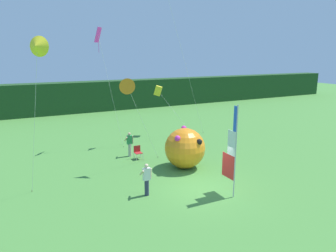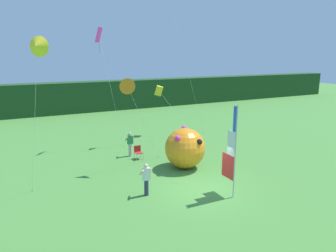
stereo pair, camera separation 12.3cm
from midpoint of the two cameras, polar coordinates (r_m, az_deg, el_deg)
The scene contains 11 objects.
ground_plane at distance 16.70m, azimuth 6.35°, elevation -11.55°, with size 120.00×120.00×0.00m, color #478438.
distant_treeline at distance 39.52m, azimuth -14.30°, elevation 5.34°, with size 80.00×2.40×3.68m, color #1E421E.
banner_flag at distance 15.47m, azimuth 11.50°, elevation -4.85°, with size 0.06×1.03×4.68m.
person_near_banner at distance 21.52m, azimuth -7.31°, elevation -3.25°, with size 0.55×0.48×1.71m.
person_mid_field at distance 15.62m, azimuth -4.23°, elevation -9.71°, with size 0.55×0.48×1.68m.
inflatable_balloon at distance 19.14m, azimuth 2.97°, elevation -4.13°, with size 2.53×2.53×2.58m.
folding_chair at distance 21.07m, azimuth -5.79°, elevation -4.71°, with size 0.51×0.51×0.89m.
kite_yellow_box_0 at distance 26.83m, azimuth -1.98°, elevation 6.54°, with size 2.75×2.87×4.33m.
kite_magenta_diamond_1 at distance 23.54m, azimuth -12.82°, elevation 15.40°, with size 1.64×1.52×8.85m.
kite_orange_delta_3 at distance 18.20m, azimuth -7.66°, elevation 7.19°, with size 3.03×1.75×5.60m.
kite_yellow_delta_4 at distance 15.35m, azimuth -23.31°, elevation 13.40°, with size 1.34×1.52×7.79m.
Camera 1 is at (-8.44, -12.62, 6.96)m, focal length 32.85 mm.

